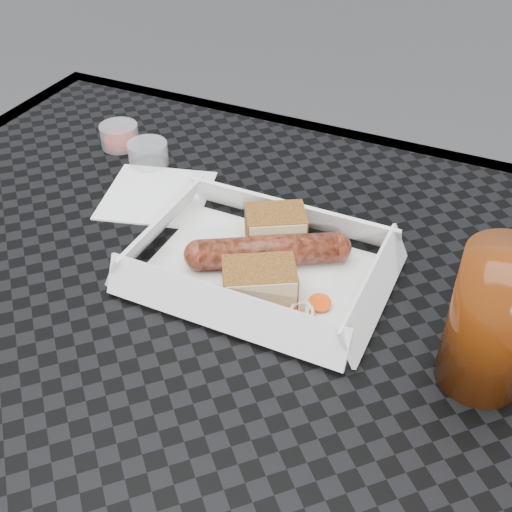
{
  "coord_description": "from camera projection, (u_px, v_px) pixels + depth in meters",
  "views": [
    {
      "loc": [
        0.29,
        -0.38,
        1.17
      ],
      "look_at": [
        0.08,
        0.06,
        0.78
      ],
      "focal_mm": 45.0,
      "sensor_mm": 36.0,
      "label": 1
    }
  ],
  "objects": [
    {
      "name": "patio_table",
      "position": [
        160.0,
        344.0,
        0.68
      ],
      "size": [
        0.8,
        0.8,
        0.74
      ],
      "color": "black",
      "rests_on": "ground"
    },
    {
      "name": "food_tray",
      "position": [
        260.0,
        272.0,
        0.65
      ],
      "size": [
        0.22,
        0.15,
        0.0
      ],
      "primitive_type": "cube",
      "color": "white",
      "rests_on": "patio_table"
    },
    {
      "name": "bratwurst",
      "position": [
        268.0,
        251.0,
        0.64
      ],
      "size": [
        0.15,
        0.1,
        0.03
      ],
      "rotation": [
        0.0,
        0.0,
        0.53
      ],
      "color": "maroon",
      "rests_on": "food_tray"
    },
    {
      "name": "bread_near",
      "position": [
        275.0,
        228.0,
        0.67
      ],
      "size": [
        0.08,
        0.07,
        0.04
      ],
      "primitive_type": "cube",
      "rotation": [
        0.0,
        0.0,
        0.53
      ],
      "color": "brown",
      "rests_on": "food_tray"
    },
    {
      "name": "bread_far",
      "position": [
        259.0,
        282.0,
        0.6
      ],
      "size": [
        0.08,
        0.07,
        0.04
      ],
      "primitive_type": "cube",
      "rotation": [
        0.0,
        0.0,
        0.53
      ],
      "color": "brown",
      "rests_on": "food_tray"
    },
    {
      "name": "veg_garnish",
      "position": [
        304.0,
        309.0,
        0.6
      ],
      "size": [
        0.03,
        0.03,
        0.0
      ],
      "color": "#F7480A",
      "rests_on": "food_tray"
    },
    {
      "name": "napkin",
      "position": [
        157.0,
        195.0,
        0.76
      ],
      "size": [
        0.15,
        0.15,
        0.0
      ],
      "primitive_type": "cube",
      "rotation": [
        0.0,
        0.0,
        0.27
      ],
      "color": "white",
      "rests_on": "patio_table"
    },
    {
      "name": "condiment_cup_sauce",
      "position": [
        119.0,
        136.0,
        0.84
      ],
      "size": [
        0.05,
        0.05,
        0.03
      ],
      "primitive_type": "cylinder",
      "color": "maroon",
      "rests_on": "patio_table"
    },
    {
      "name": "condiment_cup_empty",
      "position": [
        148.0,
        154.0,
        0.81
      ],
      "size": [
        0.05,
        0.05,
        0.03
      ],
      "primitive_type": "cylinder",
      "color": "silver",
      "rests_on": "patio_table"
    },
    {
      "name": "drink_glass",
      "position": [
        494.0,
        322.0,
        0.5
      ],
      "size": [
        0.07,
        0.07,
        0.13
      ],
      "primitive_type": "cylinder",
      "color": "#562107",
      "rests_on": "patio_table"
    }
  ]
}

